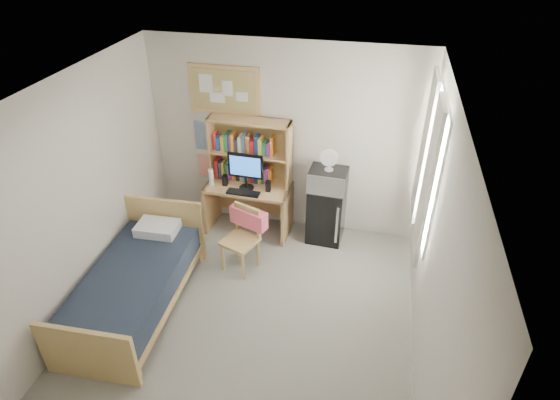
% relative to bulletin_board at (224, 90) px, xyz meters
% --- Properties ---
extents(floor, '(3.60, 4.20, 0.02)m').
position_rel_bulletin_board_xyz_m(floor, '(0.78, -2.08, -1.93)').
color(floor, gray).
rests_on(floor, ground).
extents(ceiling, '(3.60, 4.20, 0.02)m').
position_rel_bulletin_board_xyz_m(ceiling, '(0.78, -2.08, 0.68)').
color(ceiling, white).
rests_on(ceiling, wall_back).
extents(wall_back, '(3.60, 0.04, 2.60)m').
position_rel_bulletin_board_xyz_m(wall_back, '(0.78, 0.02, -0.62)').
color(wall_back, beige).
rests_on(wall_back, floor).
extents(wall_left, '(0.04, 4.20, 2.60)m').
position_rel_bulletin_board_xyz_m(wall_left, '(-1.02, -2.08, -0.62)').
color(wall_left, beige).
rests_on(wall_left, floor).
extents(wall_right, '(0.04, 4.20, 2.60)m').
position_rel_bulletin_board_xyz_m(wall_right, '(2.58, -2.08, -0.62)').
color(wall_right, beige).
rests_on(wall_right, floor).
extents(window_unit, '(0.10, 1.40, 1.70)m').
position_rel_bulletin_board_xyz_m(window_unit, '(2.53, -0.88, -0.32)').
color(window_unit, white).
rests_on(window_unit, wall_right).
extents(curtain_left, '(0.04, 0.55, 1.70)m').
position_rel_bulletin_board_xyz_m(curtain_left, '(2.50, -1.28, -0.32)').
color(curtain_left, white).
rests_on(curtain_left, wall_right).
extents(curtain_right, '(0.04, 0.55, 1.70)m').
position_rel_bulletin_board_xyz_m(curtain_right, '(2.50, -0.48, -0.32)').
color(curtain_right, white).
rests_on(curtain_right, wall_right).
extents(bulletin_board, '(0.94, 0.03, 0.64)m').
position_rel_bulletin_board_xyz_m(bulletin_board, '(0.00, 0.00, 0.00)').
color(bulletin_board, tan).
rests_on(bulletin_board, wall_back).
extents(poster_wave, '(0.30, 0.01, 0.42)m').
position_rel_bulletin_board_xyz_m(poster_wave, '(-0.32, 0.01, -0.67)').
color(poster_wave, '#22558B').
rests_on(poster_wave, wall_back).
extents(poster_japan, '(0.28, 0.01, 0.36)m').
position_rel_bulletin_board_xyz_m(poster_japan, '(-0.32, 0.01, -1.14)').
color(poster_japan, red).
rests_on(poster_japan, wall_back).
extents(desk, '(1.16, 0.61, 0.71)m').
position_rel_bulletin_board_xyz_m(desk, '(0.35, -0.29, -1.56)').
color(desk, tan).
rests_on(desk, floor).
extents(desk_chair, '(0.55, 0.55, 0.85)m').
position_rel_bulletin_board_xyz_m(desk_chair, '(0.47, -1.12, -1.50)').
color(desk_chair, tan).
rests_on(desk_chair, floor).
extents(mini_fridge, '(0.49, 0.49, 0.79)m').
position_rel_bulletin_board_xyz_m(mini_fridge, '(1.42, -0.24, -1.52)').
color(mini_fridge, black).
rests_on(mini_fridge, floor).
extents(bed, '(1.01, 1.93, 0.52)m').
position_rel_bulletin_board_xyz_m(bed, '(-0.50, -2.03, -1.66)').
color(bed, black).
rests_on(bed, floor).
extents(hutch, '(1.10, 0.32, 0.90)m').
position_rel_bulletin_board_xyz_m(hutch, '(0.35, -0.14, -0.76)').
color(hutch, tan).
rests_on(hutch, desk).
extents(monitor, '(0.47, 0.05, 0.50)m').
position_rel_bulletin_board_xyz_m(monitor, '(0.34, -0.35, -0.96)').
color(monitor, black).
rests_on(monitor, desk).
extents(keyboard, '(0.45, 0.16, 0.02)m').
position_rel_bulletin_board_xyz_m(keyboard, '(0.34, -0.49, -1.20)').
color(keyboard, black).
rests_on(keyboard, desk).
extents(speaker_left, '(0.07, 0.07, 0.15)m').
position_rel_bulletin_board_xyz_m(speaker_left, '(0.04, -0.34, -1.13)').
color(speaker_left, black).
rests_on(speaker_left, desk).
extents(speaker_right, '(0.07, 0.07, 0.15)m').
position_rel_bulletin_board_xyz_m(speaker_right, '(0.64, -0.36, -1.13)').
color(speaker_right, black).
rests_on(speaker_right, desk).
extents(water_bottle, '(0.07, 0.07, 0.23)m').
position_rel_bulletin_board_xyz_m(water_bottle, '(-0.14, -0.37, -1.09)').
color(water_bottle, white).
rests_on(water_bottle, desk).
extents(hoodie, '(0.51, 0.31, 0.23)m').
position_rel_bulletin_board_xyz_m(hoodie, '(0.54, -0.93, -1.26)').
color(hoodie, '#FF6176').
rests_on(hoodie, desk_chair).
extents(microwave, '(0.50, 0.39, 0.28)m').
position_rel_bulletin_board_xyz_m(microwave, '(1.42, -0.26, -0.99)').
color(microwave, silver).
rests_on(microwave, mini_fridge).
extents(desk_fan, '(0.23, 0.23, 0.28)m').
position_rel_bulletin_board_xyz_m(desk_fan, '(1.42, -0.26, -0.71)').
color(desk_fan, white).
rests_on(desk_fan, microwave).
extents(pillow, '(0.50, 0.36, 0.12)m').
position_rel_bulletin_board_xyz_m(pillow, '(-0.52, -1.28, -1.34)').
color(pillow, white).
rests_on(pillow, bed).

